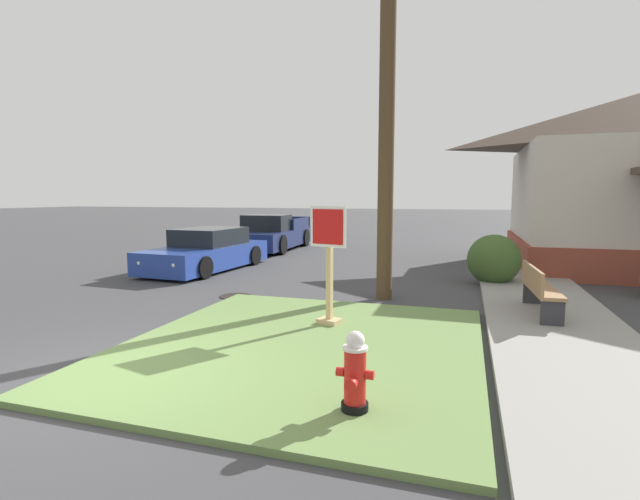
{
  "coord_description": "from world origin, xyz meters",
  "views": [
    {
      "loc": [
        4.12,
        -4.34,
        2.21
      ],
      "look_at": [
        1.64,
        3.55,
        1.26
      ],
      "focal_mm": 26.14,
      "sensor_mm": 36.0,
      "label": 1
    }
  ],
  "objects_px": {
    "fire_hydrant": "(355,374)",
    "utility_pole": "(387,79)",
    "pickup_truck_navy": "(272,235)",
    "street_bench": "(539,287)",
    "manhole_cover": "(236,296)",
    "parked_sedan_blue": "(207,252)",
    "stop_sign": "(329,269)"
  },
  "relations": [
    {
      "from": "manhole_cover",
      "to": "parked_sedan_blue",
      "type": "height_order",
      "value": "parked_sedan_blue"
    },
    {
      "from": "parked_sedan_blue",
      "to": "utility_pole",
      "type": "xyz_separation_m",
      "value": [
        5.84,
        -2.45,
        4.08
      ]
    },
    {
      "from": "pickup_truck_navy",
      "to": "street_bench",
      "type": "xyz_separation_m",
      "value": [
        8.98,
        -8.85,
        -0.02
      ]
    },
    {
      "from": "stop_sign",
      "to": "parked_sedan_blue",
      "type": "distance_m",
      "value": 7.34
    },
    {
      "from": "parked_sedan_blue",
      "to": "street_bench",
      "type": "distance_m",
      "value": 9.39
    },
    {
      "from": "pickup_truck_navy",
      "to": "street_bench",
      "type": "bearing_deg",
      "value": -44.6
    },
    {
      "from": "parked_sedan_blue",
      "to": "street_bench",
      "type": "height_order",
      "value": "parked_sedan_blue"
    },
    {
      "from": "fire_hydrant",
      "to": "manhole_cover",
      "type": "distance_m",
      "value": 6.13
    },
    {
      "from": "manhole_cover",
      "to": "pickup_truck_navy",
      "type": "relative_size",
      "value": 0.13
    },
    {
      "from": "manhole_cover",
      "to": "pickup_truck_navy",
      "type": "xyz_separation_m",
      "value": [
        -2.86,
        8.73,
        0.61
      ]
    },
    {
      "from": "fire_hydrant",
      "to": "pickup_truck_navy",
      "type": "xyz_separation_m",
      "value": [
        -6.7,
        13.5,
        0.16
      ]
    },
    {
      "from": "fire_hydrant",
      "to": "pickup_truck_navy",
      "type": "height_order",
      "value": "pickup_truck_navy"
    },
    {
      "from": "stop_sign",
      "to": "pickup_truck_navy",
      "type": "distance_m",
      "value": 11.88
    },
    {
      "from": "manhole_cover",
      "to": "utility_pole",
      "type": "bearing_deg",
      "value": 13.9
    },
    {
      "from": "street_bench",
      "to": "utility_pole",
      "type": "xyz_separation_m",
      "value": [
        -2.93,
        0.91,
        4.03
      ]
    },
    {
      "from": "pickup_truck_navy",
      "to": "street_bench",
      "type": "relative_size",
      "value": 2.99
    },
    {
      "from": "pickup_truck_navy",
      "to": "utility_pole",
      "type": "distance_m",
      "value": 10.76
    },
    {
      "from": "stop_sign",
      "to": "street_bench",
      "type": "distance_m",
      "value": 3.83
    },
    {
      "from": "stop_sign",
      "to": "manhole_cover",
      "type": "xyz_separation_m",
      "value": [
        -2.68,
        1.77,
        -1.0
      ]
    },
    {
      "from": "parked_sedan_blue",
      "to": "manhole_cover",
      "type": "bearing_deg",
      "value": -50.66
    },
    {
      "from": "fire_hydrant",
      "to": "utility_pole",
      "type": "height_order",
      "value": "utility_pole"
    },
    {
      "from": "stop_sign",
      "to": "manhole_cover",
      "type": "distance_m",
      "value": 3.37
    },
    {
      "from": "parked_sedan_blue",
      "to": "fire_hydrant",
      "type": "bearing_deg",
      "value": -50.98
    },
    {
      "from": "fire_hydrant",
      "to": "manhole_cover",
      "type": "bearing_deg",
      "value": 128.8
    },
    {
      "from": "parked_sedan_blue",
      "to": "stop_sign",
      "type": "bearing_deg",
      "value": -43.18
    },
    {
      "from": "fire_hydrant",
      "to": "stop_sign",
      "type": "height_order",
      "value": "stop_sign"
    },
    {
      "from": "parked_sedan_blue",
      "to": "pickup_truck_navy",
      "type": "height_order",
      "value": "pickup_truck_navy"
    },
    {
      "from": "manhole_cover",
      "to": "pickup_truck_navy",
      "type": "distance_m",
      "value": 9.21
    },
    {
      "from": "pickup_truck_navy",
      "to": "utility_pole",
      "type": "xyz_separation_m",
      "value": [
        6.04,
        -7.95,
        4.01
      ]
    },
    {
      "from": "manhole_cover",
      "to": "parked_sedan_blue",
      "type": "xyz_separation_m",
      "value": [
        -2.66,
        3.24,
        0.53
      ]
    },
    {
      "from": "stop_sign",
      "to": "street_bench",
      "type": "bearing_deg",
      "value": 25.7
    },
    {
      "from": "fire_hydrant",
      "to": "stop_sign",
      "type": "distance_m",
      "value": 3.26
    }
  ]
}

